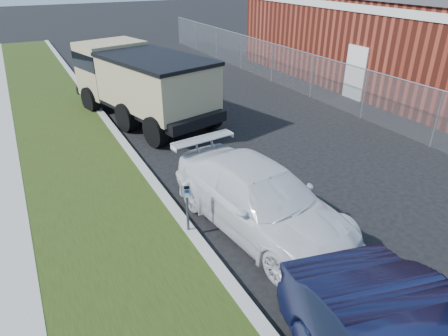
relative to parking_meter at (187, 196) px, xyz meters
name	(u,v)px	position (x,y,z in m)	size (l,w,h in m)	color
ground	(296,210)	(2.63, -0.29, -0.97)	(120.00, 120.00, 0.00)	black
streetside	(32,229)	(-2.94, 1.71, -0.90)	(6.12, 50.00, 0.15)	gray
chainlink_fence	(313,68)	(8.63, 6.71, 0.29)	(0.06, 30.06, 30.00)	slate
brick_building	(398,33)	(14.62, 7.71, 1.16)	(9.20, 14.20, 4.17)	maroon
parking_meter	(187,196)	(0.00, 0.00, 0.00)	(0.19, 0.15, 1.18)	#3F4247
white_wagon	(260,198)	(1.51, -0.39, -0.26)	(1.97, 4.86, 1.41)	silver
dump_truck	(139,80)	(1.39, 7.60, 0.45)	(3.94, 6.82, 2.52)	black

